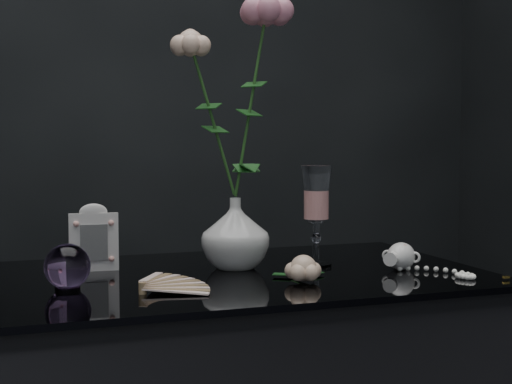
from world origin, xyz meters
name	(u,v)px	position (x,y,z in m)	size (l,w,h in m)	color
vase	(235,233)	(0.06, 0.10, 0.83)	(0.14, 0.14, 0.14)	silver
wine_glass	(316,216)	(0.22, 0.07, 0.87)	(0.06, 0.06, 0.21)	white
picture_frame	(94,237)	(-0.22, 0.16, 0.83)	(0.10, 0.08, 0.13)	silver
paperweight	(67,266)	(-0.28, 0.00, 0.80)	(0.08, 0.08, 0.08)	#996DB2
paper_fan	(143,287)	(-0.17, -0.09, 0.77)	(0.23, 0.18, 0.02)	#FDEBCA
loose_rose	(303,269)	(0.13, -0.08, 0.79)	(0.11, 0.15, 0.05)	#FDC7A3
pearl_jar	(401,255)	(0.37, -0.02, 0.79)	(0.19, 0.20, 0.06)	white
roses	(237,90)	(0.06, 0.09, 1.12)	(0.23, 0.12, 0.47)	beige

